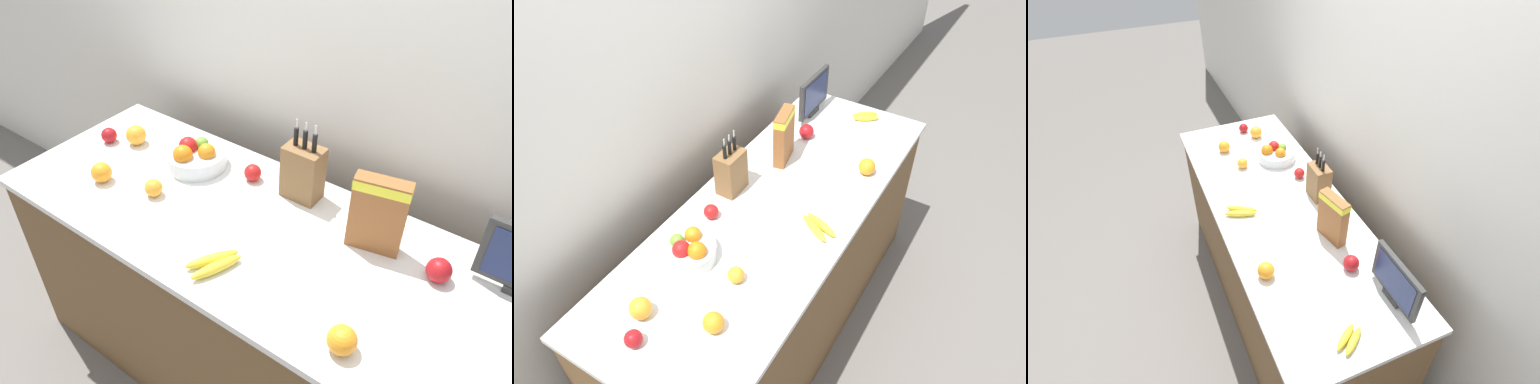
# 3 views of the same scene
# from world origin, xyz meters

# --- Properties ---
(ground_plane) EXTENTS (14.00, 14.00, 0.00)m
(ground_plane) POSITION_xyz_m (0.00, 0.00, 0.00)
(ground_plane) COLOR slate
(wall_back) EXTENTS (9.00, 0.06, 2.60)m
(wall_back) POSITION_xyz_m (0.00, 0.60, 1.30)
(wall_back) COLOR silver
(wall_back) RESTS_ON ground_plane
(counter) EXTENTS (2.13, 0.78, 0.94)m
(counter) POSITION_xyz_m (0.00, 0.00, 0.47)
(counter) COLOR brown
(counter) RESTS_ON ground_plane
(knife_block) EXTENTS (0.15, 0.10, 0.33)m
(knife_block) POSITION_xyz_m (0.00, 0.25, 1.05)
(knife_block) COLOR brown
(knife_block) RESTS_ON counter
(small_monitor) EXTENTS (0.32, 0.03, 0.25)m
(small_monitor) POSITION_xyz_m (0.82, 0.23, 1.07)
(small_monitor) COLOR #2D2D2D
(small_monitor) RESTS_ON counter
(cereal_box) EXTENTS (0.19, 0.10, 0.29)m
(cereal_box) POSITION_xyz_m (0.35, 0.16, 1.09)
(cereal_box) COLOR brown
(cereal_box) RESTS_ON counter
(fruit_bowl) EXTENTS (0.26, 0.26, 0.13)m
(fruit_bowl) POSITION_xyz_m (-0.47, 0.16, 0.98)
(fruit_bowl) COLOR silver
(fruit_bowl) RESTS_ON counter
(banana_bunch_left) EXTENTS (0.15, 0.17, 0.04)m
(banana_bunch_left) POSITION_xyz_m (0.93, -0.06, 0.95)
(banana_bunch_left) COLOR yellow
(banana_bunch_left) RESTS_ON counter
(banana_bunch_right) EXTENTS (0.15, 0.20, 0.04)m
(banana_bunch_right) POSITION_xyz_m (-0.03, -0.24, 0.96)
(banana_bunch_right) COLOR yellow
(banana_bunch_right) RESTS_ON counter
(apple_near_bananas) EXTENTS (0.07, 0.07, 0.07)m
(apple_near_bananas) POSITION_xyz_m (-0.90, 0.07, 0.97)
(apple_near_bananas) COLOR #A31419
(apple_near_bananas) RESTS_ON counter
(apple_rightmost) EXTENTS (0.08, 0.08, 0.08)m
(apple_rightmost) POSITION_xyz_m (0.58, 0.15, 0.98)
(apple_rightmost) COLOR #A31419
(apple_rightmost) RESTS_ON counter
(apple_front) EXTENTS (0.07, 0.07, 0.07)m
(apple_front) POSITION_xyz_m (-0.21, 0.22, 0.97)
(apple_front) COLOR red
(apple_front) RESTS_ON counter
(orange_front_center) EXTENTS (0.07, 0.07, 0.07)m
(orange_front_center) POSITION_xyz_m (-0.46, -0.08, 0.97)
(orange_front_center) COLOR orange
(orange_front_center) RESTS_ON counter
(orange_near_bowl) EXTENTS (0.08, 0.08, 0.08)m
(orange_near_bowl) POSITION_xyz_m (-0.70, -0.14, 0.98)
(orange_near_bowl) COLOR orange
(orange_near_bowl) RESTS_ON counter
(orange_mid_left) EXTENTS (0.09, 0.09, 0.09)m
(orange_mid_left) POSITION_xyz_m (-0.79, 0.13, 0.98)
(orange_mid_left) COLOR orange
(orange_mid_left) RESTS_ON counter
(orange_front_right) EXTENTS (0.09, 0.09, 0.09)m
(orange_front_right) POSITION_xyz_m (0.46, -0.27, 0.98)
(orange_front_right) COLOR orange
(orange_front_right) RESTS_ON counter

